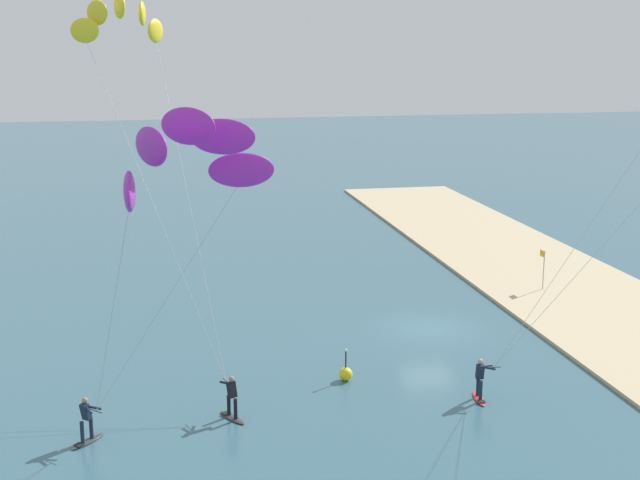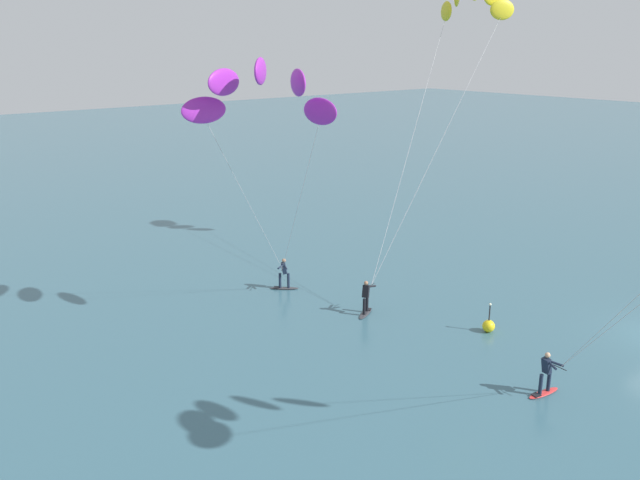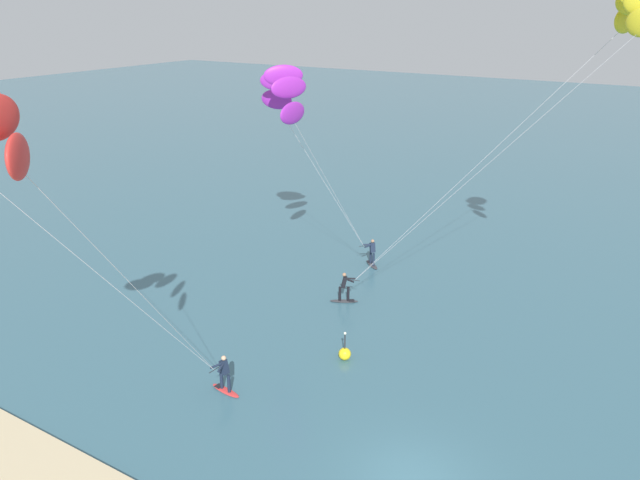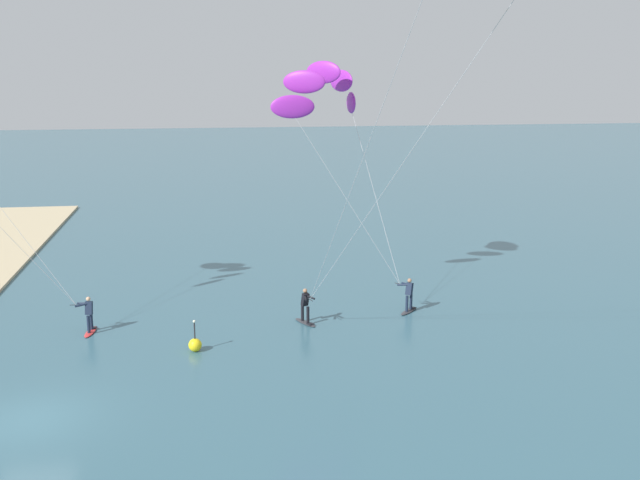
% 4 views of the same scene
% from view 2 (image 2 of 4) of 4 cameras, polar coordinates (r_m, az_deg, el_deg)
% --- Properties ---
extents(kitesurfer_mid_water, '(13.28, 6.39, 15.81)m').
position_cam_2_polar(kitesurfer_mid_water, '(39.74, 12.73, 18.46)').
color(kitesurfer_mid_water, '#333338').
rests_on(kitesurfer_mid_water, ground).
extents(kitesurfer_far_out, '(7.14, 7.07, 11.89)m').
position_cam_2_polar(kitesurfer_far_out, '(27.90, -5.02, 11.93)').
color(kitesurfer_far_out, '#333338').
rests_on(kitesurfer_far_out, ground).
extents(marker_buoy, '(0.56, 0.56, 1.38)m').
position_cam_2_polar(marker_buoy, '(30.81, 14.30, -7.15)').
color(marker_buoy, yellow).
rests_on(marker_buoy, ground).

